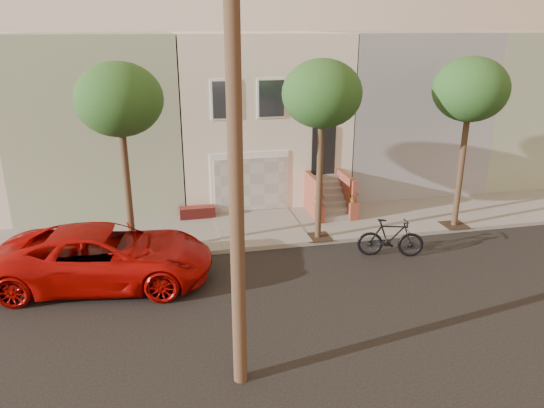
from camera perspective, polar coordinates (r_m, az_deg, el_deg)
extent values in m
plane|color=black|center=(15.36, 5.82, -9.98)|extent=(90.00, 90.00, 0.00)
cube|color=gray|center=(19.98, 1.07, -2.52)|extent=(40.00, 3.70, 0.15)
cube|color=beige|center=(24.59, -2.12, 10.24)|extent=(7.00, 8.00, 7.00)
cube|color=#90A383|center=(24.31, -18.30, 9.20)|extent=(6.50, 8.00, 7.00)
cube|color=gray|center=(26.66, 12.65, 10.49)|extent=(6.50, 8.00, 7.00)
cube|color=#90A383|center=(29.97, 24.19, 10.21)|extent=(6.50, 8.00, 7.00)
cube|color=white|center=(21.10, -2.48, 2.46)|extent=(3.20, 0.12, 2.50)
cube|color=#B3B4AF|center=(21.07, -2.44, 2.15)|extent=(2.90, 0.06, 2.20)
cube|color=gray|center=(19.77, -1.47, -2.50)|extent=(3.20, 3.70, 0.02)
cube|color=maroon|center=(20.87, -8.24, -0.89)|extent=(1.40, 0.45, 0.44)
cube|color=black|center=(21.49, 5.71, 5.87)|extent=(1.00, 0.06, 2.00)
cube|color=#3F4751|center=(20.21, -5.15, 11.39)|extent=(1.00, 0.06, 1.40)
cube|color=white|center=(20.23, -5.16, 11.40)|extent=(1.15, 0.05, 1.55)
cube|color=#3F4751|center=(20.52, -0.06, 11.58)|extent=(1.00, 0.06, 1.40)
cube|color=white|center=(20.54, -0.07, 11.59)|extent=(1.15, 0.05, 1.55)
cube|color=#3F4751|center=(20.98, 4.85, 11.68)|extent=(1.00, 0.06, 1.40)
cube|color=white|center=(21.00, 4.83, 11.69)|extent=(1.15, 0.05, 1.55)
cube|color=gray|center=(20.54, 7.03, -1.53)|extent=(1.20, 0.28, 0.20)
cube|color=gray|center=(20.72, 6.80, -0.75)|extent=(1.20, 0.28, 0.20)
cube|color=gray|center=(20.90, 6.57, 0.02)|extent=(1.20, 0.28, 0.20)
cube|color=gray|center=(21.09, 6.35, 0.78)|extent=(1.20, 0.28, 0.20)
cube|color=gray|center=(21.28, 6.13, 1.52)|extent=(1.20, 0.28, 0.20)
cube|color=gray|center=(21.47, 5.91, 2.25)|extent=(1.20, 0.28, 0.20)
cube|color=gray|center=(21.67, 5.70, 2.97)|extent=(1.20, 0.28, 0.20)
cube|color=brown|center=(20.85, 4.54, 0.91)|extent=(0.18, 1.96, 1.60)
cube|color=brown|center=(21.28, 8.15, 1.16)|extent=(0.18, 1.96, 1.60)
cube|color=brown|center=(20.20, 5.23, -1.06)|extent=(0.35, 0.35, 0.70)
imported|color=#174017|center=(20.01, 5.27, 0.48)|extent=(0.40, 0.35, 0.45)
cube|color=brown|center=(20.65, 8.93, -0.76)|extent=(0.35, 0.35, 0.70)
imported|color=#174017|center=(20.47, 9.01, 0.75)|extent=(0.41, 0.35, 0.45)
cube|color=#2D2116|center=(18.16, -15.00, -5.24)|extent=(0.90, 0.90, 0.02)
cylinder|color=#3C291B|center=(17.42, -15.59, 1.05)|extent=(0.22, 0.22, 4.20)
ellipsoid|color=#174017|center=(16.77, -16.52, 11.01)|extent=(2.70, 2.57, 2.29)
cube|color=#2D2116|center=(18.91, 5.06, -3.63)|extent=(0.90, 0.90, 0.02)
cylinder|color=#3C291B|center=(18.20, 5.25, 2.46)|extent=(0.22, 0.22, 4.20)
ellipsoid|color=#174017|center=(17.58, 5.55, 12.03)|extent=(2.70, 2.57, 2.29)
cube|color=#2D2116|center=(21.15, 19.44, -2.18)|extent=(0.90, 0.90, 0.02)
cylinder|color=#3C291B|center=(20.52, 20.08, 3.28)|extent=(0.22, 0.22, 4.20)
ellipsoid|color=#174017|center=(19.96, 21.09, 11.72)|extent=(2.70, 2.57, 2.29)
cylinder|color=#4A3322|center=(9.90, -4.07, 4.78)|extent=(0.30, 0.30, 10.00)
imported|color=#AC0A07|center=(16.37, -17.93, -5.49)|extent=(6.74, 3.83, 1.77)
imported|color=black|center=(17.89, 12.97, -3.66)|extent=(2.30, 1.22, 1.33)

